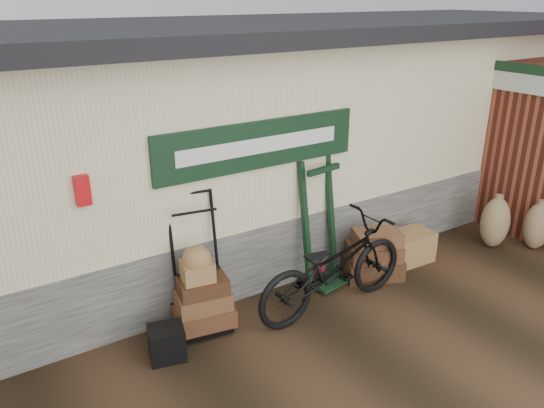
# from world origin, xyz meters

# --- Properties ---
(ground) EXTENTS (80.00, 80.00, 0.00)m
(ground) POSITION_xyz_m (0.00, 0.00, 0.00)
(ground) COLOR black
(ground) RESTS_ON ground
(station_building) EXTENTS (14.40, 4.10, 3.20)m
(station_building) POSITION_xyz_m (-0.01, 2.74, 1.61)
(station_building) COLOR #4C4C47
(station_building) RESTS_ON ground
(brick_outbuilding) EXTENTS (1.71, 4.51, 2.62)m
(brick_outbuilding) POSITION_xyz_m (4.70, 1.19, 1.30)
(brick_outbuilding) COLOR maroon
(brick_outbuilding) RESTS_ON ground
(porter_trolley) EXTENTS (0.88, 0.72, 1.57)m
(porter_trolley) POSITION_xyz_m (-1.22, 0.82, 0.79)
(porter_trolley) COLOR black
(porter_trolley) RESTS_ON ground
(green_barrow) EXTENTS (0.66, 0.58, 1.65)m
(green_barrow) POSITION_xyz_m (0.52, 0.83, 0.82)
(green_barrow) COLOR black
(green_barrow) RESTS_ON ground
(suitcase_stack) EXTENTS (0.88, 0.75, 0.67)m
(suitcase_stack) POSITION_xyz_m (1.20, 0.54, 0.33)
(suitcase_stack) COLOR #331E10
(suitcase_stack) RESTS_ON ground
(wicker_hamper) EXTENTS (0.69, 0.47, 0.44)m
(wicker_hamper) POSITION_xyz_m (1.91, 0.59, 0.22)
(wicker_hamper) COLOR olive
(wicker_hamper) RESTS_ON ground
(black_trunk) EXTENTS (0.43, 0.39, 0.36)m
(black_trunk) POSITION_xyz_m (-1.79, 0.42, 0.18)
(black_trunk) COLOR black
(black_trunk) RESTS_ON ground
(bicycle) EXTENTS (0.82, 2.17, 1.24)m
(bicycle) POSITION_xyz_m (0.25, 0.23, 0.62)
(bicycle) COLOR black
(bicycle) RESTS_ON ground
(burlap_sack_left) EXTENTS (0.58, 0.53, 0.77)m
(burlap_sack_left) POSITION_xyz_m (3.34, 0.24, 0.39)
(burlap_sack_left) COLOR olive
(burlap_sack_left) RESTS_ON ground
(burlap_sack_right) EXTENTS (0.54, 0.49, 0.72)m
(burlap_sack_right) POSITION_xyz_m (3.81, -0.15, 0.36)
(burlap_sack_right) COLOR olive
(burlap_sack_right) RESTS_ON ground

